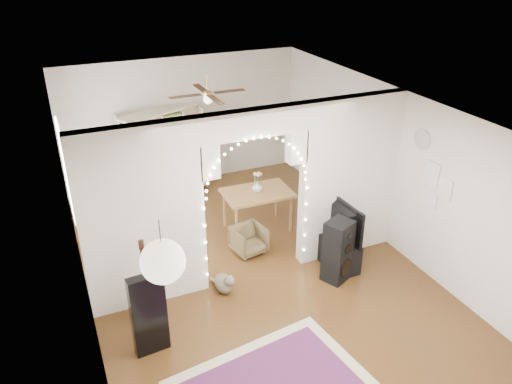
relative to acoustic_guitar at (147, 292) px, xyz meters
name	(u,v)px	position (x,y,z in m)	size (l,w,h in m)	color
floor	(254,272)	(1.78, 0.45, -0.48)	(7.50, 7.50, 0.00)	black
ceiling	(254,109)	(1.78, 0.45, 2.22)	(5.00, 7.50, 0.02)	white
wall_back	(183,122)	(1.78, 4.20, 0.87)	(5.00, 0.02, 2.70)	silver
wall_front	(427,380)	(1.78, -3.30, 0.87)	(5.00, 0.02, 2.70)	silver
wall_left	(78,233)	(-0.72, 0.45, 0.87)	(0.02, 7.50, 2.70)	silver
wall_right	(392,169)	(4.28, 0.45, 0.87)	(0.02, 7.50, 2.70)	silver
divider_wall	(254,193)	(1.78, 0.45, 0.94)	(5.00, 0.20, 2.70)	silver
fairy_lights	(258,189)	(1.78, 0.32, 1.07)	(1.64, 0.04, 1.60)	#FFEABF
window	(66,170)	(-0.69, 2.25, 1.02)	(0.04, 1.20, 1.40)	white
wall_clock	(423,139)	(4.26, -0.15, 1.62)	(0.31, 0.31, 0.03)	white
picture_frames	(435,186)	(4.26, -0.55, 1.02)	(0.02, 0.50, 0.70)	white
paper_lantern	(163,262)	(-0.12, -1.95, 1.77)	(0.40, 0.40, 0.40)	white
ceiling_fan	(208,94)	(1.78, 2.45, 1.92)	(1.10, 1.10, 0.30)	#B6813C
guitar_case	(149,315)	(-0.10, -0.57, 0.09)	(0.44, 0.15, 1.15)	black
acoustic_guitar	(147,292)	(0.00, 0.00, 0.00)	(0.45, 0.17, 1.11)	tan
tabby_cat	(224,283)	(1.17, 0.18, -0.33)	(0.35, 0.58, 0.39)	brown
floor_speaker	(338,251)	(2.89, -0.21, 0.02)	(0.50, 0.47, 1.01)	black
media_console	(334,249)	(3.08, 0.20, -0.23)	(0.40, 1.00, 0.50)	black
tv	(336,219)	(3.08, 0.20, 0.32)	(1.07, 0.14, 0.62)	black
bookcase	(163,152)	(1.23, 3.89, 0.39)	(1.72, 0.44, 1.76)	beige
dining_table	(257,195)	(2.37, 1.68, 0.20)	(1.22, 0.83, 0.76)	olive
flower_vase	(257,187)	(2.37, 1.68, 0.37)	(0.18, 0.18, 0.19)	white
dining_chair_left	(249,240)	(1.93, 1.03, -0.25)	(0.51, 0.52, 0.47)	brown
dining_chair_right	(173,192)	(1.25, 3.34, -0.27)	(0.47, 0.48, 0.44)	brown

